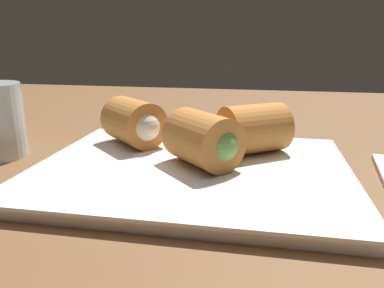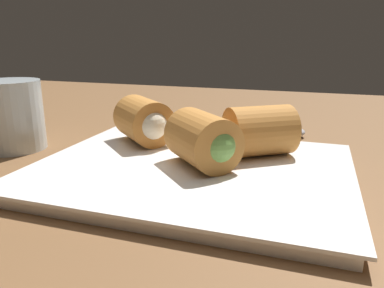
% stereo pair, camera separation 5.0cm
% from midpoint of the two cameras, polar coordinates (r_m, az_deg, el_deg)
% --- Properties ---
extents(table_surface, '(1.80, 1.40, 0.02)m').
position_cam_midpoint_polar(table_surface, '(0.40, -8.14, -7.01)').
color(table_surface, brown).
rests_on(table_surface, ground).
extents(serving_plate, '(0.32, 0.26, 0.01)m').
position_cam_midpoint_polar(serving_plate, '(0.40, -3.61, -4.20)').
color(serving_plate, white).
rests_on(serving_plate, table_surface).
extents(roll_front_left, '(0.09, 0.09, 0.06)m').
position_cam_midpoint_polar(roll_front_left, '(0.47, -11.67, 3.16)').
color(roll_front_left, '#B77533').
rests_on(roll_front_left, serving_plate).
extents(roll_front_right, '(0.09, 0.09, 0.06)m').
position_cam_midpoint_polar(roll_front_right, '(0.43, 6.69, 2.34)').
color(roll_front_right, '#B77533').
rests_on(roll_front_right, serving_plate).
extents(roll_back_left, '(0.09, 0.09, 0.06)m').
position_cam_midpoint_polar(roll_back_left, '(0.38, -1.68, 0.50)').
color(roll_back_left, '#B77533').
rests_on(roll_back_left, serving_plate).
extents(spoon, '(0.19, 0.10, 0.02)m').
position_cam_midpoint_polar(spoon, '(0.58, 8.47, 2.07)').
color(spoon, '#B2B2B7').
rests_on(spoon, table_surface).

